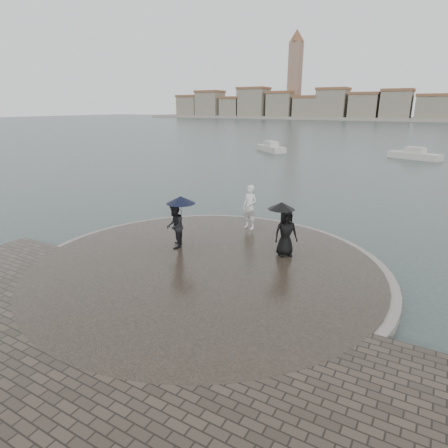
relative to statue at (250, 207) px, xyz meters
The scene contains 8 objects.
ground 7.94m from the statue, 86.87° to the right, with size 400.00×400.00×0.00m, color #2B3835.
kerb_ring 4.50m from the statue, 84.35° to the right, with size 12.50×12.50×0.32m, color gray.
quay_tip 4.49m from the statue, 84.35° to the right, with size 11.90×11.90×0.36m, color #2D261E.
statue is the anchor object (origin of this frame).
visitor_left 3.79m from the statue, 110.98° to the right, with size 1.30×1.18×2.04m.
visitor_right 3.29m from the statue, 41.35° to the right, with size 1.25×1.09×1.95m.
far_skyline 153.06m from the statue, 92.20° to the left, with size 260.00×20.00×37.00m.
boats 31.57m from the statue, 78.76° to the left, with size 43.91×6.44×1.50m.
Camera 1 is at (6.57, -6.54, 5.59)m, focal length 30.00 mm.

